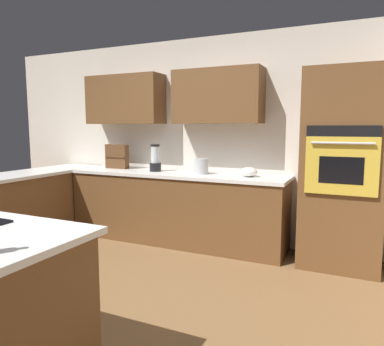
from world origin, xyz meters
The scene contains 10 objects.
ground_plane centered at (0.00, 0.00, 0.00)m, with size 14.00×14.00×0.00m, color brown.
wall_back centered at (0.07, -2.05, 1.43)m, with size 6.00×0.44×2.60m.
lower_cabinets_back centered at (0.10, -1.72, 0.43)m, with size 2.80×0.60×0.86m, color brown.
countertop_back centered at (0.10, -1.72, 0.88)m, with size 2.84×0.64×0.04m, color silver.
lower_cabinets_side centered at (1.82, -0.55, 0.43)m, with size 0.60×2.90×0.86m, color brown.
wall_oven centered at (-1.85, -1.72, 1.03)m, with size 0.80×0.66×2.06m.
blender centered at (0.40, -1.74, 1.05)m, with size 0.15×0.15×0.35m.
mixing_bowl centered at (-0.85, -1.74, 0.95)m, with size 0.20×0.20×0.11m, color white.
spice_rack centered at (1.05, -1.80, 1.07)m, with size 0.33×0.11×0.33m.
kettle centered at (-0.25, -1.74, 1.00)m, with size 0.18×0.18×0.19m, color #B7BABF.
Camera 1 is at (-2.00, 2.33, 1.47)m, focal length 34.02 mm.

